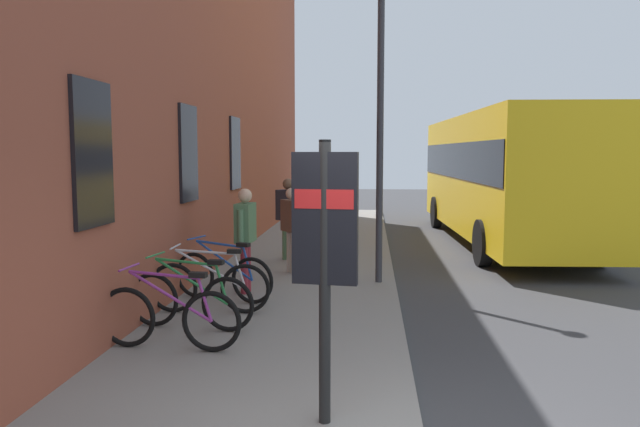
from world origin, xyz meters
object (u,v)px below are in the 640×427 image
at_px(bicycle_far_end, 190,300).
at_px(street_lamp, 380,107).
at_px(bicycle_end_of_row, 223,276).
at_px(pedestrian_near_bus, 245,229).
at_px(transit_info_sign, 325,237).
at_px(pedestrian_crossing_street, 291,221).
at_px(bicycle_nearest_sign, 210,286).
at_px(city_bus, 502,171).
at_px(pedestrian_by_facade, 288,210).
at_px(bicycle_beside_lamp, 169,317).

xyz_separation_m(bicycle_far_end, street_lamp, (3.12, -2.48, 2.69)).
xyz_separation_m(bicycle_end_of_row, pedestrian_near_bus, (0.57, -0.24, 0.66)).
relative_size(transit_info_sign, pedestrian_crossing_street, 1.47).
xyz_separation_m(transit_info_sign, street_lamp, (5.73, -0.53, 1.48)).
xyz_separation_m(pedestrian_crossing_street, pedestrian_near_bus, (-1.71, 0.53, 0.05)).
bearing_deg(bicycle_end_of_row, street_lamp, -56.94).
height_order(bicycle_nearest_sign, street_lamp, street_lamp).
bearing_deg(pedestrian_near_bus, city_bus, -39.04).
bearing_deg(pedestrian_by_facade, city_bus, -54.71).
bearing_deg(city_bus, street_lamp, 150.18).
height_order(pedestrian_near_bus, street_lamp, street_lamp).
distance_m(bicycle_far_end, pedestrian_crossing_street, 3.96).
bearing_deg(pedestrian_by_facade, pedestrian_crossing_street, -169.74).
distance_m(bicycle_end_of_row, pedestrian_crossing_street, 2.48).
bearing_deg(pedestrian_crossing_street, city_bus, -44.39).
bearing_deg(street_lamp, city_bus, -29.82).
height_order(bicycle_far_end, pedestrian_by_facade, pedestrian_by_facade).
relative_size(transit_info_sign, pedestrian_near_bus, 1.40).
height_order(pedestrian_by_facade, pedestrian_crossing_street, pedestrian_by_facade).
bearing_deg(street_lamp, bicycle_nearest_sign, 133.52).
relative_size(pedestrian_by_facade, street_lamp, 0.34).
distance_m(bicycle_end_of_row, transit_info_sign, 4.72).
bearing_deg(bicycle_beside_lamp, pedestrian_by_facade, -5.49).
xyz_separation_m(bicycle_beside_lamp, bicycle_end_of_row, (2.38, -0.06, 0.00)).
height_order(bicycle_end_of_row, city_bus, city_bus).
bearing_deg(pedestrian_near_bus, pedestrian_by_facade, -5.27).
bearing_deg(bicycle_end_of_row, pedestrian_by_facade, -8.14).
bearing_deg(bicycle_far_end, bicycle_beside_lamp, 179.91).
xyz_separation_m(city_bus, street_lamp, (-5.76, 3.30, 1.28)).
bearing_deg(pedestrian_by_facade, bicycle_beside_lamp, 174.51).
height_order(bicycle_nearest_sign, bicycle_end_of_row, same).
bearing_deg(bicycle_far_end, pedestrian_by_facade, -6.35).
relative_size(city_bus, pedestrian_near_bus, 6.18).
distance_m(city_bus, pedestrian_near_bus, 8.75).
distance_m(bicycle_beside_lamp, pedestrian_near_bus, 3.03).
relative_size(bicycle_nearest_sign, transit_info_sign, 0.74).
relative_size(bicycle_beside_lamp, bicycle_nearest_sign, 1.00).
xyz_separation_m(transit_info_sign, pedestrian_near_bus, (4.72, 1.66, -0.55)).
relative_size(bicycle_end_of_row, city_bus, 0.16).
bearing_deg(bicycle_end_of_row, city_bus, -37.97).
relative_size(pedestrian_crossing_street, street_lamp, 0.31).
bearing_deg(bicycle_end_of_row, pedestrian_crossing_street, -18.73).
bearing_deg(bicycle_end_of_row, pedestrian_near_bus, -22.73).
relative_size(bicycle_far_end, street_lamp, 0.34).
relative_size(bicycle_end_of_row, pedestrian_crossing_street, 1.04).
relative_size(bicycle_far_end, pedestrian_by_facade, 1.01).
distance_m(bicycle_nearest_sign, transit_info_sign, 4.09).
height_order(pedestrian_by_facade, pedestrian_near_bus, pedestrian_by_facade).
bearing_deg(pedestrian_crossing_street, bicycle_far_end, 167.78).
bearing_deg(bicycle_nearest_sign, pedestrian_crossing_street, -14.66).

